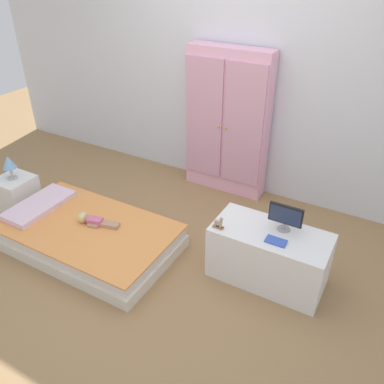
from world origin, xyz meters
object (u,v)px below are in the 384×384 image
nightstand (17,193)px  tv_stand (269,256)px  book_blue (276,241)px  rocking_horse_toy (219,223)px  bed (88,236)px  wardrobe (227,123)px  table_lamp (9,163)px  tv_monitor (286,216)px  doll (91,220)px

nightstand → tv_stand: tv_stand is taller
book_blue → rocking_horse_toy: bearing=-173.5°
bed → wardrobe: 1.79m
bed → tv_stand: bearing=14.7°
table_lamp → tv_stand: size_ratio=0.27×
tv_monitor → book_blue: size_ratio=1.70×
doll → wardrobe: size_ratio=0.25×
tv_monitor → table_lamp: bearing=-172.2°
rocking_horse_toy → book_blue: bearing=6.5°
nightstand → table_lamp: 0.35m
bed → tv_stand: 1.60m
table_lamp → rocking_horse_toy: bearing=3.6°
bed → tv_stand: size_ratio=1.72×
doll → tv_monitor: (1.60, 0.43, 0.33)m
bed → table_lamp: size_ratio=6.28×
rocking_horse_toy → wardrobe: bearing=113.2°
bed → book_blue: book_blue is taller
book_blue → tv_stand: bearing=124.3°
bed → tv_monitor: bearing=16.6°
doll → tv_stand: (1.53, 0.36, -0.03)m
tv_stand → rocking_horse_toy: 0.49m
bed → tv_monitor: size_ratio=5.98×
wardrobe → book_blue: 1.62m
nightstand → tv_stand: (2.59, 0.29, 0.06)m
table_lamp → rocking_horse_toy: size_ratio=2.37×
nightstand → tv_monitor: tv_monitor is taller
doll → tv_monitor: bearing=15.1°
table_lamp → wardrobe: 2.21m
nightstand → wardrobe: bearing=40.8°
bed → tv_monitor: tv_monitor is taller
bed → wardrobe: wardrobe is taller
doll → table_lamp: table_lamp is taller
bed → table_lamp: (-1.05, 0.12, 0.41)m
table_lamp → tv_monitor: 2.69m
rocking_horse_toy → book_blue: (0.44, 0.05, -0.04)m
table_lamp → book_blue: 2.67m
nightstand → rocking_horse_toy: size_ratio=3.38×
table_lamp → rocking_horse_toy: 2.22m
table_lamp → wardrobe: bearing=40.8°
doll → table_lamp: 1.10m
tv_monitor → rocking_horse_toy: size_ratio=2.49×
wardrobe → tv_monitor: bearing=-47.0°
bed → rocking_horse_toy: 1.26m
book_blue → table_lamp: bearing=-176.0°
doll → nightstand: nightstand is taller
table_lamp → book_blue: table_lamp is taller
tv_stand → book_blue: bearing=-55.7°
doll → table_lamp: size_ratio=1.56×
tv_monitor → book_blue: bearing=-90.2°
tv_monitor → book_blue: 0.21m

